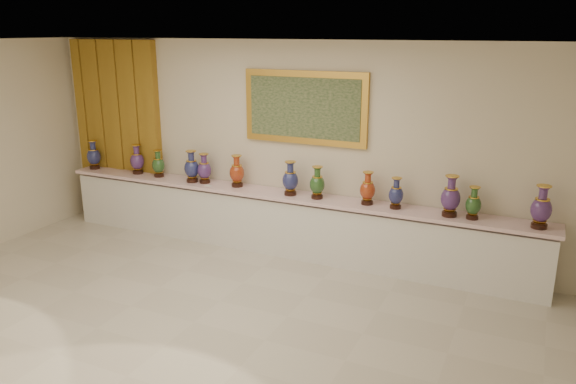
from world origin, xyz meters
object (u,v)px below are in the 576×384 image
at_px(vase_1, 137,161).
at_px(vase_2, 158,165).
at_px(counter, 282,223).
at_px(vase_0, 94,156).

distance_m(vase_1, vase_2, 0.43).
bearing_deg(vase_1, vase_2, -2.69).
xyz_separation_m(counter, vase_1, (-2.57, 0.01, 0.67)).
height_order(counter, vase_2, vase_2).
distance_m(counter, vase_1, 2.65).
bearing_deg(vase_0, vase_2, 1.14).
distance_m(vase_0, vase_1, 0.86).
bearing_deg(vase_0, vase_1, 3.07).
relative_size(vase_0, vase_1, 1.01).
bearing_deg(counter, vase_2, -179.82).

